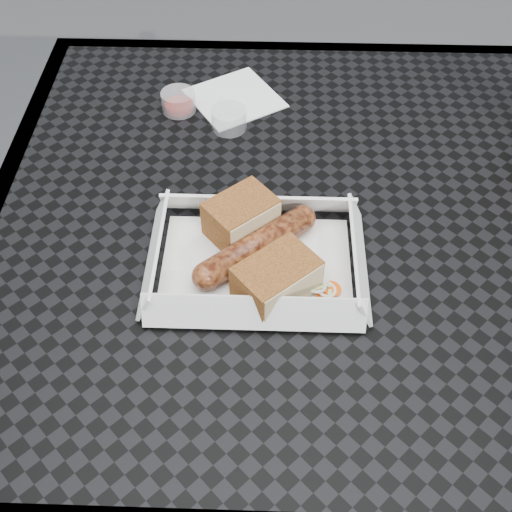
{
  "coord_description": "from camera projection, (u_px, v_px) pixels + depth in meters",
  "views": [
    {
      "loc": [
        -0.03,
        -0.58,
        1.32
      ],
      "look_at": [
        -0.05,
        -0.1,
        0.78
      ],
      "focal_mm": 45.0,
      "sensor_mm": 36.0,
      "label": 1
    }
  ],
  "objects": [
    {
      "name": "bratwurst",
      "position": [
        256.0,
        246.0,
        0.75
      ],
      "size": [
        0.14,
        0.13,
        0.03
      ],
      "rotation": [
        0.0,
        0.0,
        0.71
      ],
      "color": "brown",
      "rests_on": "food_tray"
    },
    {
      "name": "food_tray",
      "position": [
        256.0,
        265.0,
        0.75
      ],
      "size": [
        0.22,
        0.15,
        0.0
      ],
      "primitive_type": "cube",
      "color": "white",
      "rests_on": "patio_table"
    },
    {
      "name": "condiment_cup_empty",
      "position": [
        229.0,
        119.0,
        0.91
      ],
      "size": [
        0.05,
        0.05,
        0.03
      ],
      "primitive_type": "cylinder",
      "color": "silver",
      "rests_on": "patio_table"
    },
    {
      "name": "bread_near",
      "position": [
        241.0,
        217.0,
        0.77
      ],
      "size": [
        0.1,
        0.09,
        0.05
      ],
      "primitive_type": "cube",
      "rotation": [
        0.0,
        0.0,
        0.71
      ],
      "color": "brown",
      "rests_on": "food_tray"
    },
    {
      "name": "veg_garnish",
      "position": [
        320.0,
        291.0,
        0.72
      ],
      "size": [
        0.03,
        0.03,
        0.0
      ],
      "color": "#FB520A",
      "rests_on": "food_tray"
    },
    {
      "name": "ground",
      "position": [
        280.0,
        456.0,
        1.38
      ],
      "size": [
        60.0,
        60.0,
        0.0
      ],
      "primitive_type": "plane",
      "color": "#4B4B4D",
      "rests_on": "ground"
    },
    {
      "name": "condiment_cup_sauce",
      "position": [
        179.0,
        101.0,
        0.94
      ],
      "size": [
        0.05,
        0.05,
        0.03
      ],
      "primitive_type": "cylinder",
      "color": "maroon",
      "rests_on": "patio_table"
    },
    {
      "name": "napkin",
      "position": [
        235.0,
        98.0,
        0.97
      ],
      "size": [
        0.17,
        0.17,
        0.0
      ],
      "primitive_type": "cube",
      "rotation": [
        0.0,
        0.0,
        0.57
      ],
      "color": "white",
      "rests_on": "patio_table"
    },
    {
      "name": "patio_table",
      "position": [
        294.0,
        251.0,
        0.87
      ],
      "size": [
        0.8,
        0.8,
        0.74
      ],
      "color": "black",
      "rests_on": "ground"
    },
    {
      "name": "bread_far",
      "position": [
        276.0,
        278.0,
        0.71
      ],
      "size": [
        0.1,
        0.1,
        0.04
      ],
      "primitive_type": "cube",
      "rotation": [
        0.0,
        0.0,
        0.71
      ],
      "color": "brown",
      "rests_on": "food_tray"
    }
  ]
}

